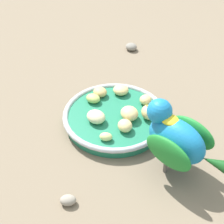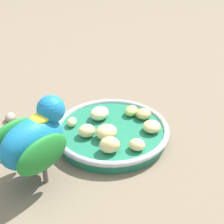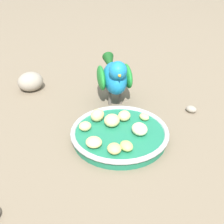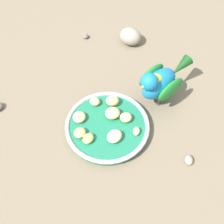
{
  "view_description": "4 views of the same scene",
  "coord_description": "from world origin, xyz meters",
  "px_view_note": "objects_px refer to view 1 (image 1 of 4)",
  "views": [
    {
      "loc": [
        -0.51,
        0.17,
        0.47
      ],
      "look_at": [
        -0.03,
        0.0,
        0.04
      ],
      "focal_mm": 54.63,
      "sensor_mm": 36.0,
      "label": 1
    },
    {
      "loc": [
        -0.22,
        -0.46,
        0.36
      ],
      "look_at": [
        -0.01,
        0.01,
        0.04
      ],
      "focal_mm": 52.51,
      "sensor_mm": 36.0,
      "label": 2
    },
    {
      "loc": [
        0.56,
        0.14,
        0.44
      ],
      "look_at": [
        -0.03,
        -0.03,
        0.06
      ],
      "focal_mm": 54.58,
      "sensor_mm": 36.0,
      "label": 3
    },
    {
      "loc": [
        0.08,
        0.37,
        0.64
      ],
      "look_at": [
        -0.03,
        -0.02,
        0.06
      ],
      "focal_mm": 46.9,
      "sensor_mm": 36.0,
      "label": 4
    }
  ],
  "objects_px": {
    "apple_piece_6": "(146,100)",
    "apple_piece_7": "(93,98)",
    "apple_piece_4": "(125,126)",
    "apple_piece_5": "(129,113)",
    "parrot": "(179,139)",
    "pebble_2": "(131,47)",
    "feeding_bowl": "(115,117)",
    "apple_piece_3": "(121,90)",
    "apple_piece_1": "(106,137)",
    "apple_piece_2": "(148,112)",
    "pebble_0": "(68,200)",
    "apple_piece_0": "(96,117)",
    "apple_piece_8": "(101,92)"
  },
  "relations": [
    {
      "from": "pebble_0",
      "to": "apple_piece_2",
      "type": "bearing_deg",
      "value": -56.64
    },
    {
      "from": "apple_piece_1",
      "to": "pebble_2",
      "type": "bearing_deg",
      "value": -29.31
    },
    {
      "from": "apple_piece_4",
      "to": "pebble_2",
      "type": "height_order",
      "value": "apple_piece_4"
    },
    {
      "from": "parrot",
      "to": "pebble_0",
      "type": "distance_m",
      "value": 0.21
    },
    {
      "from": "apple_piece_3",
      "to": "apple_piece_1",
      "type": "bearing_deg",
      "value": 148.42
    },
    {
      "from": "apple_piece_5",
      "to": "pebble_2",
      "type": "xyz_separation_m",
      "value": [
        0.29,
        -0.12,
        -0.02
      ]
    },
    {
      "from": "apple_piece_2",
      "to": "apple_piece_3",
      "type": "distance_m",
      "value": 0.1
    },
    {
      "from": "apple_piece_1",
      "to": "apple_piece_6",
      "type": "xyz_separation_m",
      "value": [
        0.08,
        -0.11,
        0.0
      ]
    },
    {
      "from": "apple_piece_1",
      "to": "pebble_0",
      "type": "distance_m",
      "value": 0.14
    },
    {
      "from": "apple_piece_3",
      "to": "parrot",
      "type": "relative_size",
      "value": 0.19
    },
    {
      "from": "apple_piece_0",
      "to": "apple_piece_5",
      "type": "distance_m",
      "value": 0.07
    },
    {
      "from": "apple_piece_4",
      "to": "pebble_2",
      "type": "bearing_deg",
      "value": -24.15
    },
    {
      "from": "apple_piece_3",
      "to": "apple_piece_6",
      "type": "height_order",
      "value": "same"
    },
    {
      "from": "apple_piece_0",
      "to": "apple_piece_3",
      "type": "distance_m",
      "value": 0.1
    },
    {
      "from": "apple_piece_0",
      "to": "pebble_2",
      "type": "relative_size",
      "value": 1.26
    },
    {
      "from": "apple_piece_4",
      "to": "apple_piece_5",
      "type": "relative_size",
      "value": 0.81
    },
    {
      "from": "apple_piece_5",
      "to": "apple_piece_6",
      "type": "xyz_separation_m",
      "value": [
        0.03,
        -0.05,
        -0.0
      ]
    },
    {
      "from": "apple_piece_7",
      "to": "pebble_0",
      "type": "bearing_deg",
      "value": 153.12
    },
    {
      "from": "apple_piece_7",
      "to": "pebble_0",
      "type": "distance_m",
      "value": 0.24
    },
    {
      "from": "apple_piece_7",
      "to": "apple_piece_4",
      "type": "bearing_deg",
      "value": -163.11
    },
    {
      "from": "apple_piece_2",
      "to": "apple_piece_5",
      "type": "xyz_separation_m",
      "value": [
        0.01,
        0.04,
        -0.0
      ]
    },
    {
      "from": "pebble_2",
      "to": "pebble_0",
      "type": "bearing_deg",
      "value": 146.5
    },
    {
      "from": "apple_piece_3",
      "to": "feeding_bowl",
      "type": "bearing_deg",
      "value": 149.59
    },
    {
      "from": "pebble_2",
      "to": "apple_piece_6",
      "type": "bearing_deg",
      "value": 164.4
    },
    {
      "from": "apple_piece_5",
      "to": "apple_piece_8",
      "type": "height_order",
      "value": "apple_piece_5"
    },
    {
      "from": "apple_piece_1",
      "to": "apple_piece_2",
      "type": "xyz_separation_m",
      "value": [
        0.03,
        -0.1,
        0.01
      ]
    },
    {
      "from": "apple_piece_5",
      "to": "parrot",
      "type": "height_order",
      "value": "parrot"
    },
    {
      "from": "apple_piece_3",
      "to": "parrot",
      "type": "distance_m",
      "value": 0.22
    },
    {
      "from": "apple_piece_6",
      "to": "pebble_2",
      "type": "height_order",
      "value": "apple_piece_6"
    },
    {
      "from": "apple_piece_2",
      "to": "parrot",
      "type": "height_order",
      "value": "parrot"
    },
    {
      "from": "apple_piece_6",
      "to": "parrot",
      "type": "height_order",
      "value": "parrot"
    },
    {
      "from": "apple_piece_1",
      "to": "apple_piece_3",
      "type": "relative_size",
      "value": 0.73
    },
    {
      "from": "apple_piece_3",
      "to": "apple_piece_7",
      "type": "xyz_separation_m",
      "value": [
        -0.01,
        0.07,
        -0.0
      ]
    },
    {
      "from": "apple_piece_5",
      "to": "apple_piece_8",
      "type": "relative_size",
      "value": 1.24
    },
    {
      "from": "apple_piece_6",
      "to": "apple_piece_0",
      "type": "bearing_deg",
      "value": 99.76
    },
    {
      "from": "apple_piece_7",
      "to": "pebble_2",
      "type": "relative_size",
      "value": 0.99
    },
    {
      "from": "apple_piece_1",
      "to": "apple_piece_3",
      "type": "xyz_separation_m",
      "value": [
        0.13,
        -0.08,
        0.0
      ]
    },
    {
      "from": "apple_piece_6",
      "to": "parrot",
      "type": "xyz_separation_m",
      "value": [
        -0.17,
        0.02,
        0.05
      ]
    },
    {
      "from": "apple_piece_3",
      "to": "pebble_2",
      "type": "relative_size",
      "value": 1.08
    },
    {
      "from": "parrot",
      "to": "pebble_2",
      "type": "distance_m",
      "value": 0.43
    },
    {
      "from": "apple_piece_2",
      "to": "apple_piece_6",
      "type": "height_order",
      "value": "apple_piece_2"
    },
    {
      "from": "feeding_bowl",
      "to": "apple_piece_3",
      "type": "height_order",
      "value": "apple_piece_3"
    },
    {
      "from": "parrot",
      "to": "apple_piece_1",
      "type": "bearing_deg",
      "value": 20.48
    },
    {
      "from": "pebble_2",
      "to": "parrot",
      "type": "bearing_deg",
      "value": 168.08
    },
    {
      "from": "apple_piece_1",
      "to": "apple_piece_5",
      "type": "relative_size",
      "value": 0.64
    },
    {
      "from": "apple_piece_7",
      "to": "parrot",
      "type": "relative_size",
      "value": 0.17
    },
    {
      "from": "apple_piece_6",
      "to": "apple_piece_7",
      "type": "bearing_deg",
      "value": 67.75
    },
    {
      "from": "apple_piece_1",
      "to": "pebble_2",
      "type": "distance_m",
      "value": 0.38
    },
    {
      "from": "feeding_bowl",
      "to": "pebble_0",
      "type": "distance_m",
      "value": 0.21
    },
    {
      "from": "apple_piece_6",
      "to": "pebble_2",
      "type": "distance_m",
      "value": 0.26
    }
  ]
}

